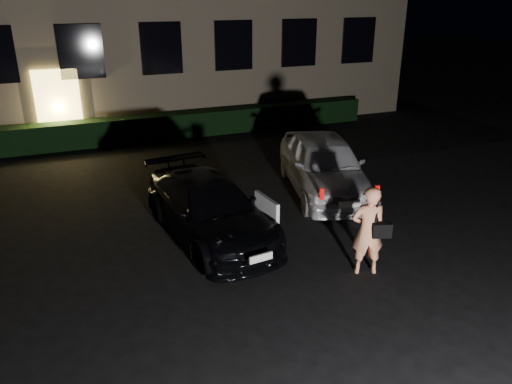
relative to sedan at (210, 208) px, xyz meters
name	(u,v)px	position (x,y,z in m)	size (l,w,h in m)	color
ground	(307,292)	(0.89, -2.70, -0.62)	(80.00, 80.00, 0.00)	black
hedge	(169,126)	(0.89, 7.80, -0.19)	(15.00, 0.70, 0.85)	black
sedan	(210,208)	(0.00, 0.00, 0.00)	(2.21, 4.43, 1.23)	black
hatch	(324,164)	(3.42, 1.28, 0.12)	(2.75, 4.63, 1.48)	silver
man	(368,231)	(2.20, -2.50, 0.23)	(0.71, 0.58, 1.69)	#FF9D71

